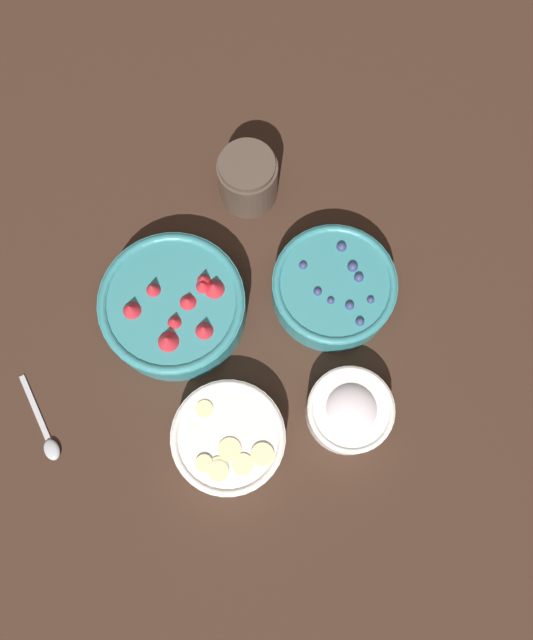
% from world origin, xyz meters
% --- Properties ---
extents(ground_plane, '(4.00, 4.00, 0.00)m').
position_xyz_m(ground_plane, '(0.00, 0.00, 0.00)').
color(ground_plane, '#382319').
extents(bowl_strawberries, '(0.21, 0.21, 0.09)m').
position_xyz_m(bowl_strawberries, '(0.17, -0.00, 0.04)').
color(bowl_strawberries, teal).
rests_on(bowl_strawberries, ground_plane).
extents(bowl_blueberries, '(0.19, 0.19, 0.06)m').
position_xyz_m(bowl_blueberries, '(0.04, -0.20, 0.03)').
color(bowl_blueberries, teal).
rests_on(bowl_blueberries, ground_plane).
extents(bowl_bananas, '(0.16, 0.16, 0.05)m').
position_xyz_m(bowl_bananas, '(-0.03, 0.06, 0.03)').
color(bowl_bananas, white).
rests_on(bowl_bananas, ground_plane).
extents(bowl_cream, '(0.12, 0.12, 0.06)m').
position_xyz_m(bowl_cream, '(-0.11, -0.10, 0.03)').
color(bowl_cream, white).
rests_on(bowl_cream, ground_plane).
extents(jar_chocolate, '(0.09, 0.09, 0.10)m').
position_xyz_m(jar_chocolate, '(0.25, -0.21, 0.04)').
color(jar_chocolate, '#4C3D33').
rests_on(jar_chocolate, ground_plane).
extents(spoon, '(0.14, 0.05, 0.01)m').
position_xyz_m(spoon, '(0.15, 0.26, 0.00)').
color(spoon, '#B2B2B7').
rests_on(spoon, ground_plane).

